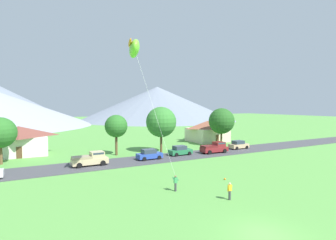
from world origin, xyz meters
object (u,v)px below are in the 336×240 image
object	(u,v)px
parked_car_tan_mid_west	(239,145)
parked_car_green_east_end	(180,151)
watcher_person	(230,191)
soccer_ball	(225,179)
pickup_truck_maroon_east_side	(215,148)
house_leftmost	(19,140)
kite_flyer_with_kite	(134,50)
tree_left_of_center	(222,121)
tree_right_of_center	(161,122)
tree_center	(116,126)
parked_car_blue_west_end	(149,154)
pickup_truck_sand_west_side	(91,159)
tree_near_left	(0,133)
house_left_center	(207,131)

from	to	relation	value
parked_car_tan_mid_west	parked_car_green_east_end	distance (m)	14.15
watcher_person	soccer_ball	world-z (taller)	watcher_person
parked_car_tan_mid_west	pickup_truck_maroon_east_side	bearing A→B (deg)	-169.23
house_leftmost	parked_car_tan_mid_west	size ratio (longest dim) A/B	2.31
kite_flyer_with_kite	tree_left_of_center	bearing A→B (deg)	32.63
tree_right_of_center	parked_car_tan_mid_west	xyz separation A→B (m)	(15.59, -4.40, -4.92)
tree_center	watcher_person	bearing A→B (deg)	-85.09
parked_car_blue_west_end	kite_flyer_with_kite	size ratio (longest dim) A/B	0.25
soccer_ball	tree_center	bearing A→B (deg)	106.49
house_leftmost	pickup_truck_sand_west_side	bearing A→B (deg)	-57.74
tree_left_of_center	watcher_person	xyz separation A→B (m)	(-21.82, -27.50, -4.58)
watcher_person	tree_left_of_center	bearing A→B (deg)	51.56
tree_near_left	kite_flyer_with_kite	xyz separation A→B (m)	(14.46, -18.54, 10.51)
tree_left_of_center	parked_car_tan_mid_west	distance (m)	7.20
house_left_center	soccer_ball	bearing A→B (deg)	-123.34
tree_center	tree_left_of_center	bearing A→B (deg)	0.10
tree_center	parked_car_tan_mid_west	world-z (taller)	tree_center
parked_car_tan_mid_west	kite_flyer_with_kite	size ratio (longest dim) A/B	0.25
house_left_center	tree_right_of_center	xyz separation A→B (m)	(-17.07, -8.19, 3.13)
tree_left_of_center	soccer_ball	size ratio (longest dim) A/B	34.75
tree_right_of_center	tree_left_of_center	bearing A→B (deg)	4.16
tree_right_of_center	parked_car_green_east_end	xyz separation A→B (m)	(1.44, -4.66, -4.92)
house_leftmost	watcher_person	xyz separation A→B (m)	(17.75, -35.79, -1.83)
tree_right_of_center	kite_flyer_with_kite	bearing A→B (deg)	-125.71
house_leftmost	parked_car_tan_mid_west	bearing A→B (deg)	-19.30
house_leftmost	tree_left_of_center	size ratio (longest dim) A/B	1.16
tree_left_of_center	house_left_center	bearing A→B (deg)	78.78
house_leftmost	tree_right_of_center	xyz separation A→B (m)	(23.90, -9.43, 3.07)
tree_left_of_center	parked_car_blue_west_end	distance (m)	22.17
house_leftmost	soccer_ball	distance (m)	37.43
watcher_person	parked_car_tan_mid_west	bearing A→B (deg)	45.28
house_left_center	tree_near_left	bearing A→B (deg)	-171.96
pickup_truck_sand_west_side	tree_right_of_center	bearing A→B (deg)	20.42
watcher_person	house_leftmost	bearing A→B (deg)	116.38
tree_left_of_center	kite_flyer_with_kite	world-z (taller)	kite_flyer_with_kite
tree_center	parked_car_tan_mid_west	size ratio (longest dim) A/B	1.73
parked_car_blue_west_end	parked_car_tan_mid_west	size ratio (longest dim) A/B	1.01
parked_car_blue_west_end	parked_car_tan_mid_west	world-z (taller)	same
watcher_person	soccer_ball	bearing A→B (deg)	53.20
tree_near_left	soccer_ball	xyz separation A→B (m)	(24.29, -22.89, -4.73)
tree_left_of_center	watcher_person	size ratio (longest dim) A/B	4.98
tree_near_left	parked_car_tan_mid_west	xyz separation A→B (m)	(41.90, -6.46, -3.98)
parked_car_tan_mid_west	parked_car_green_east_end	size ratio (longest dim) A/B	1.00
house_leftmost	pickup_truck_maroon_east_side	bearing A→B (deg)	-25.25
watcher_person	tree_near_left	bearing A→B (deg)	125.35
parked_car_green_east_end	pickup_truck_sand_west_side	world-z (taller)	pickup_truck_sand_west_side
parked_car_blue_west_end	pickup_truck_sand_west_side	xyz separation A→B (m)	(-9.54, 0.03, 0.19)
parked_car_green_east_end	parked_car_blue_west_end	bearing A→B (deg)	-173.14
tree_near_left	parked_car_tan_mid_west	bearing A→B (deg)	-8.76
tree_center	watcher_person	xyz separation A→B (m)	(2.36, -27.45, -4.35)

